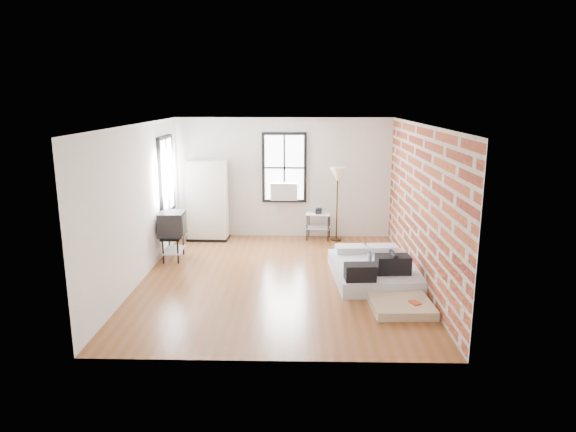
{
  "coord_description": "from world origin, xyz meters",
  "views": [
    {
      "loc": [
        0.38,
        -8.9,
        3.26
      ],
      "look_at": [
        0.15,
        0.3,
        1.12
      ],
      "focal_mm": 32.0,
      "sensor_mm": 36.0,
      "label": 1
    }
  ],
  "objects_px": {
    "wardrobe": "(208,201)",
    "floor_lamp": "(338,178)",
    "tv_stand": "(173,226)",
    "side_table": "(319,218)",
    "mattress_main": "(375,269)",
    "mattress_bare": "(392,289)"
  },
  "relations": [
    {
      "from": "mattress_bare",
      "to": "floor_lamp",
      "type": "relative_size",
      "value": 1.06
    },
    {
      "from": "side_table",
      "to": "tv_stand",
      "type": "xyz_separation_m",
      "value": [
        -3.02,
        -1.59,
        0.21
      ]
    },
    {
      "from": "side_table",
      "to": "tv_stand",
      "type": "relative_size",
      "value": 0.74
    },
    {
      "from": "wardrobe",
      "to": "floor_lamp",
      "type": "relative_size",
      "value": 1.09
    },
    {
      "from": "floor_lamp",
      "to": "mattress_bare",
      "type": "bearing_deg",
      "value": -78.46
    },
    {
      "from": "mattress_bare",
      "to": "floor_lamp",
      "type": "height_order",
      "value": "floor_lamp"
    },
    {
      "from": "floor_lamp",
      "to": "tv_stand",
      "type": "bearing_deg",
      "value": -156.09
    },
    {
      "from": "floor_lamp",
      "to": "mattress_main",
      "type": "bearing_deg",
      "value": -78.53
    },
    {
      "from": "mattress_main",
      "to": "floor_lamp",
      "type": "bearing_deg",
      "value": 97.51
    },
    {
      "from": "mattress_bare",
      "to": "floor_lamp",
      "type": "distance_m",
      "value": 3.75
    },
    {
      "from": "mattress_main",
      "to": "wardrobe",
      "type": "distance_m",
      "value": 4.43
    },
    {
      "from": "mattress_main",
      "to": "mattress_bare",
      "type": "xyz_separation_m",
      "value": [
        0.17,
        -0.83,
        -0.06
      ]
    },
    {
      "from": "mattress_bare",
      "to": "tv_stand",
      "type": "distance_m",
      "value": 4.59
    },
    {
      "from": "wardrobe",
      "to": "tv_stand",
      "type": "xyz_separation_m",
      "value": [
        -0.45,
        -1.52,
        -0.22
      ]
    },
    {
      "from": "mattress_main",
      "to": "tv_stand",
      "type": "distance_m",
      "value": 4.14
    },
    {
      "from": "wardrobe",
      "to": "tv_stand",
      "type": "bearing_deg",
      "value": -104.44
    },
    {
      "from": "wardrobe",
      "to": "floor_lamp",
      "type": "bearing_deg",
      "value": 2.02
    },
    {
      "from": "mattress_bare",
      "to": "side_table",
      "type": "bearing_deg",
      "value": 104.6
    },
    {
      "from": "side_table",
      "to": "tv_stand",
      "type": "distance_m",
      "value": 3.42
    },
    {
      "from": "floor_lamp",
      "to": "tv_stand",
      "type": "xyz_separation_m",
      "value": [
        -3.43,
        -1.52,
        -0.75
      ]
    },
    {
      "from": "wardrobe",
      "to": "side_table",
      "type": "bearing_deg",
      "value": 3.58
    },
    {
      "from": "wardrobe",
      "to": "side_table",
      "type": "height_order",
      "value": "wardrobe"
    }
  ]
}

